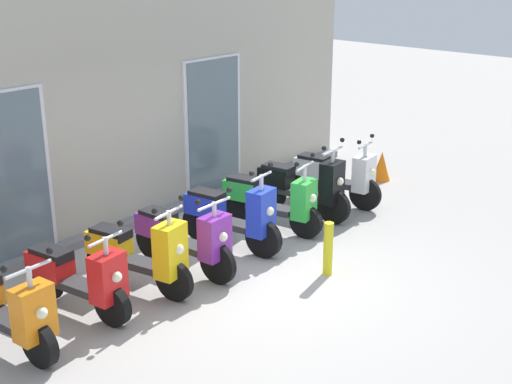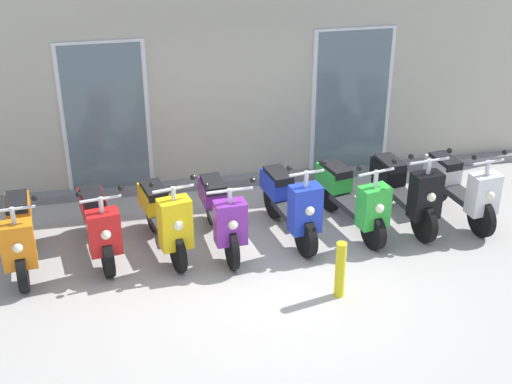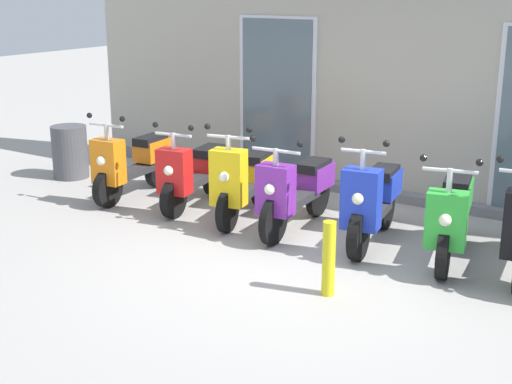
% 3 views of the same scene
% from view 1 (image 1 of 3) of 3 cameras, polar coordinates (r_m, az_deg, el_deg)
% --- Properties ---
extents(ground_plane, '(40.00, 40.00, 0.00)m').
position_cam_1_polar(ground_plane, '(8.95, 0.11, -6.91)').
color(ground_plane, '#A8A39E').
extents(storefront_facade, '(10.13, 0.50, 3.93)m').
position_cam_1_polar(storefront_facade, '(10.29, -11.49, 7.43)').
color(storefront_facade, '#B2AD9E').
rests_on(storefront_facade, ground_plane).
extents(scooter_orange, '(0.58, 1.56, 1.18)m').
position_cam_1_polar(scooter_orange, '(7.70, -19.58, -8.83)').
color(scooter_orange, black).
rests_on(scooter_orange, ground_plane).
extents(scooter_red, '(0.60, 1.53, 1.15)m').
position_cam_1_polar(scooter_red, '(8.21, -14.19, -6.65)').
color(scooter_red, black).
rests_on(scooter_red, ground_plane).
extents(scooter_yellow, '(0.67, 1.55, 1.23)m').
position_cam_1_polar(scooter_yellow, '(8.54, -9.36, -4.86)').
color(scooter_yellow, black).
rests_on(scooter_yellow, ground_plane).
extents(scooter_purple, '(0.63, 1.69, 1.17)m').
position_cam_1_polar(scooter_purple, '(8.98, -5.83, -3.58)').
color(scooter_purple, black).
rests_on(scooter_purple, ground_plane).
extents(scooter_blue, '(0.59, 1.59, 1.26)m').
position_cam_1_polar(scooter_blue, '(9.59, -1.92, -1.90)').
color(scooter_blue, black).
rests_on(scooter_blue, ground_plane).
extents(scooter_green, '(0.70, 1.61, 1.19)m').
position_cam_1_polar(scooter_green, '(10.20, 1.26, -0.65)').
color(scooter_green, black).
rests_on(scooter_green, ground_plane).
extents(scooter_black, '(0.62, 1.66, 1.26)m').
position_cam_1_polar(scooter_black, '(10.76, 3.83, 0.53)').
color(scooter_black, black).
rests_on(scooter_black, ground_plane).
extents(scooter_white, '(0.57, 1.60, 1.19)m').
position_cam_1_polar(scooter_white, '(11.34, 6.47, 1.38)').
color(scooter_white, black).
rests_on(scooter_white, ground_plane).
extents(curb_bollard, '(0.12, 0.12, 0.70)m').
position_cam_1_polar(curb_bollard, '(8.94, 5.83, -4.57)').
color(curb_bollard, yellow).
rests_on(curb_bollard, ground_plane).
extents(traffic_cone, '(0.32, 0.32, 0.52)m').
position_cam_1_polar(traffic_cone, '(12.70, 10.09, 2.08)').
color(traffic_cone, orange).
rests_on(traffic_cone, ground_plane).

